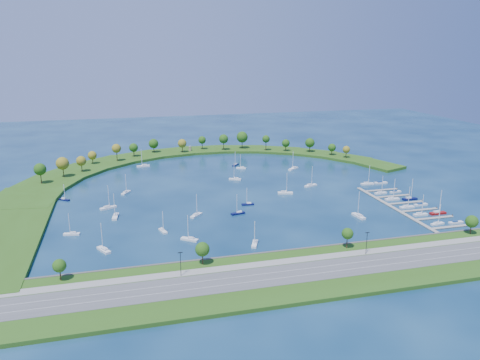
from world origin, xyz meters
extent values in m
plane|color=#072543|center=(0.00, 0.00, 0.00)|extent=(700.00, 700.00, 0.00)
cube|color=#2D5215|center=(0.00, -124.00, 0.80)|extent=(420.00, 42.00, 1.60)
cube|color=#474442|center=(0.00, -102.50, 0.90)|extent=(420.00, 1.20, 1.80)
cube|color=#515154|center=(0.00, -124.00, 1.66)|extent=(420.00, 16.00, 0.12)
cube|color=gray|center=(0.00, -113.00, 1.66)|extent=(420.00, 5.00, 0.12)
cube|color=silver|center=(0.00, -126.50, 1.73)|extent=(420.00, 0.15, 0.02)
cube|color=silver|center=(0.00, -121.50, 1.73)|extent=(420.00, 0.15, 0.02)
cylinder|color=#382314|center=(-95.00, -107.00, 4.05)|extent=(0.56, 0.56, 4.90)
sphere|color=#1D4711|center=(-95.00, -107.00, 7.54)|extent=(5.20, 5.20, 5.20)
cylinder|color=#382314|center=(-40.00, -107.00, 4.22)|extent=(0.56, 0.56, 5.25)
sphere|color=#1D4711|center=(-40.00, -107.00, 8.05)|extent=(6.00, 6.00, 6.00)
cylinder|color=#382314|center=(25.00, -107.00, 4.40)|extent=(0.56, 0.56, 5.60)
sphere|color=#1D4711|center=(25.00, -107.00, 8.24)|extent=(5.20, 5.20, 5.20)
cylinder|color=#382314|center=(90.00, -107.00, 4.05)|extent=(0.56, 0.56, 4.90)
sphere|color=#1D4711|center=(90.00, -107.00, 7.70)|extent=(6.00, 6.00, 6.00)
cylinder|color=black|center=(-50.00, -115.00, 6.60)|extent=(0.24, 0.24, 10.00)
cylinder|color=black|center=(30.00, -115.00, 6.60)|extent=(0.24, 0.24, 10.00)
cube|color=#2D5215|center=(-126.75, 7.81, 1.00)|extent=(43.73, 48.72, 2.00)
cube|color=#2D5215|center=(-118.83, 37.57, 1.00)|extent=(50.23, 54.30, 2.00)
cube|color=#2D5215|center=(-104.03, 64.58, 1.00)|extent=(54.07, 56.09, 2.00)
cube|color=#2D5215|center=(-83.21, 87.27, 1.00)|extent=(55.20, 54.07, 2.00)
cube|color=#2D5215|center=(-57.57, 104.32, 1.00)|extent=(53.65, 48.47, 2.00)
cube|color=#2D5215|center=(-28.60, 114.76, 1.00)|extent=(49.62, 39.75, 2.00)
cube|color=#2D5215|center=(2.03, 117.98, 1.00)|extent=(44.32, 29.96, 2.00)
cube|color=#2D5215|center=(32.54, 113.79, 1.00)|extent=(49.49, 38.05, 2.00)
cube|color=#2D5215|center=(61.17, 102.44, 1.00)|extent=(51.13, 44.12, 2.00)
cube|color=#2D5215|center=(86.25, 84.58, 1.00)|extent=(49.19, 47.96, 2.00)
cube|color=#2D5215|center=(106.34, 61.24, 1.00)|extent=(43.90, 49.49, 2.00)
cube|color=#2D5215|center=(120.28, 33.78, 1.00)|extent=(35.67, 48.74, 2.00)
cube|color=#2D5215|center=(-126.75, -47.59, 0.95)|extent=(36.00, 130.81, 1.90)
cylinder|color=#382314|center=(-121.64, 36.41, 6.06)|extent=(0.56, 0.56, 8.12)
sphere|color=#1D4711|center=(-121.64, 36.41, 11.71)|extent=(7.95, 7.95, 7.95)
cylinder|color=#382314|center=(-109.16, 49.97, 5.96)|extent=(0.56, 0.56, 7.92)
sphere|color=olive|center=(-109.16, 49.97, 11.68)|extent=(8.81, 8.81, 8.81)
cylinder|color=#382314|center=(-97.87, 62.02, 5.29)|extent=(0.56, 0.56, 6.58)
sphere|color=olive|center=(-97.87, 62.02, 10.00)|extent=(7.08, 7.08, 7.08)
cylinder|color=#382314|center=(-91.43, 85.19, 4.63)|extent=(0.56, 0.56, 5.26)
sphere|color=olive|center=(-91.43, 85.19, 8.61)|extent=(6.77, 6.77, 6.77)
cylinder|color=#382314|center=(-73.19, 89.58, 6.40)|extent=(0.56, 0.56, 8.80)
sphere|color=olive|center=(-73.19, 89.58, 12.23)|extent=(7.18, 7.18, 7.18)
cylinder|color=#382314|center=(-59.72, 102.85, 5.04)|extent=(0.56, 0.56, 6.07)
sphere|color=#1D4711|center=(-59.72, 102.85, 9.52)|extent=(7.23, 7.23, 7.23)
cylinder|color=#382314|center=(-42.63, 114.95, 5.01)|extent=(0.56, 0.56, 6.02)
sphere|color=#1D4711|center=(-42.63, 114.95, 9.66)|extent=(8.21, 8.21, 8.21)
cylinder|color=#382314|center=(-18.92, 109.29, 5.16)|extent=(0.56, 0.56, 6.32)
sphere|color=olive|center=(-18.92, 109.29, 9.80)|extent=(7.42, 7.42, 7.42)
cylinder|color=#382314|center=(-0.28, 117.23, 5.50)|extent=(0.56, 0.56, 7.01)
sphere|color=#1D4711|center=(-0.28, 117.23, 10.35)|extent=(6.73, 6.73, 6.73)
cylinder|color=#382314|center=(17.37, 109.47, 6.13)|extent=(0.56, 0.56, 8.26)
sphere|color=#1D4711|center=(17.37, 109.47, 11.87)|extent=(8.06, 8.06, 8.06)
cylinder|color=#382314|center=(34.85, 112.15, 6.12)|extent=(0.56, 0.56, 8.25)
sphere|color=#1D4711|center=(34.85, 112.15, 12.23)|extent=(9.90, 9.90, 9.90)
cylinder|color=#382314|center=(52.60, 98.44, 6.43)|extent=(0.56, 0.56, 8.87)
sphere|color=#1D4711|center=(52.60, 98.44, 12.19)|extent=(6.60, 6.60, 6.60)
cylinder|color=#382314|center=(68.44, 91.71, 4.82)|extent=(0.56, 0.56, 5.63)
sphere|color=#1D4711|center=(68.44, 91.71, 9.00)|extent=(6.86, 6.86, 6.86)
cylinder|color=#382314|center=(87.18, 83.24, 5.20)|extent=(0.56, 0.56, 6.39)
sphere|color=#1D4711|center=(87.18, 83.24, 10.01)|extent=(8.09, 8.09, 8.09)
cylinder|color=#382314|center=(100.20, 67.06, 4.56)|extent=(0.56, 0.56, 5.12)
sphere|color=#1D4711|center=(100.20, 67.06, 8.43)|extent=(6.55, 6.55, 6.55)
cylinder|color=#382314|center=(106.93, 54.72, 4.85)|extent=(0.56, 0.56, 5.70)
sphere|color=olive|center=(106.93, 54.72, 8.89)|extent=(5.95, 5.95, 5.95)
cylinder|color=gray|center=(-11.58, 113.81, 3.88)|extent=(2.20, 2.20, 3.76)
cylinder|color=gray|center=(-11.58, 113.81, 5.91)|extent=(2.60, 2.60, 0.30)
cube|color=gray|center=(78.00, -61.00, 0.35)|extent=(2.20, 82.00, 0.40)
cube|color=gray|center=(90.10, -94.00, 0.35)|extent=(22.00, 2.00, 0.40)
cylinder|color=#382314|center=(101.00, -94.00, 0.60)|extent=(0.36, 0.36, 1.60)
cube|color=gray|center=(90.10, -80.80, 0.35)|extent=(22.00, 2.00, 0.40)
cylinder|color=#382314|center=(101.00, -80.80, 0.60)|extent=(0.36, 0.36, 1.60)
cube|color=gray|center=(90.10, -67.60, 0.35)|extent=(22.00, 2.00, 0.40)
cylinder|color=#382314|center=(101.00, -67.60, 0.60)|extent=(0.36, 0.36, 1.60)
cube|color=gray|center=(90.10, -54.40, 0.35)|extent=(22.00, 2.00, 0.40)
cylinder|color=#382314|center=(101.00, -54.40, 0.60)|extent=(0.36, 0.36, 1.60)
cube|color=gray|center=(90.10, -41.20, 0.35)|extent=(22.00, 2.00, 0.40)
cylinder|color=#382314|center=(101.00, -41.20, 0.60)|extent=(0.36, 0.36, 1.60)
cube|color=gray|center=(90.10, -28.00, 0.35)|extent=(22.00, 2.00, 0.40)
cylinder|color=#382314|center=(101.00, -28.00, 0.60)|extent=(0.36, 0.36, 1.60)
cube|color=white|center=(54.68, 36.95, 0.59)|extent=(9.49, 7.98, 1.17)
cube|color=silver|center=(55.47, 37.53, 1.58)|extent=(3.89, 3.56, 0.82)
cylinder|color=silver|center=(54.05, 36.49, 7.76)|extent=(0.32, 0.32, 13.18)
cube|color=white|center=(-54.14, 73.46, 0.58)|extent=(9.94, 3.99, 1.16)
cube|color=silver|center=(-53.19, 73.59, 1.56)|extent=(3.61, 2.33, 0.81)
cylinder|color=silver|center=(-54.91, 73.36, 7.68)|extent=(0.32, 0.32, 13.04)
cube|color=#0A0D3E|center=(-104.30, 1.59, 0.41)|extent=(6.65, 5.69, 0.83)
cube|color=silver|center=(-104.85, 2.00, 1.12)|extent=(2.74, 2.53, 0.58)
cylinder|color=silver|center=(-103.87, 1.25, 5.47)|extent=(0.32, 0.32, 9.30)
cube|color=white|center=(27.97, -19.24, 0.56)|extent=(9.67, 4.84, 1.12)
cube|color=silver|center=(27.07, -19.00, 1.51)|extent=(3.61, 2.58, 0.78)
cylinder|color=silver|center=(28.69, -19.42, 7.41)|extent=(0.32, 0.32, 12.58)
cube|color=white|center=(-74.81, -36.51, 0.56)|extent=(3.76, 9.63, 1.13)
cube|color=silver|center=(-74.70, -35.58, 1.52)|extent=(2.23, 3.48, 0.79)
cylinder|color=silver|center=(-74.91, -37.26, 7.46)|extent=(0.32, 0.32, 12.67)
cube|color=#0A0D3E|center=(-0.54, -34.23, 0.43)|extent=(7.31, 2.49, 0.86)
cube|color=silver|center=(0.17, -34.28, 1.16)|extent=(2.60, 1.57, 0.60)
cylinder|color=silver|center=(-1.12, -34.19, 5.71)|extent=(0.32, 0.32, 9.70)
cube|color=#0A0D3E|center=(-9.91, -47.85, 0.47)|extent=(8.07, 3.57, 0.94)
cube|color=silver|center=(-9.14, -47.71, 1.26)|extent=(2.96, 2.00, 0.66)
cylinder|color=silver|center=(-10.52, -47.97, 6.20)|extent=(0.32, 0.32, 10.54)
cube|color=white|center=(5.30, 19.88, 0.50)|extent=(8.59, 5.66, 1.01)
cube|color=silver|center=(6.06, 19.52, 1.36)|extent=(3.35, 2.72, 0.70)
cylinder|color=silver|center=(4.69, 20.16, 6.67)|extent=(0.32, 0.32, 11.32)
cube|color=white|center=(49.81, -8.01, 0.55)|extent=(9.46, 5.60, 1.10)
cube|color=silver|center=(48.95, -8.33, 1.48)|extent=(3.63, 2.80, 0.77)
cylinder|color=silver|center=(50.50, -7.76, 7.27)|extent=(0.32, 0.32, 12.34)
cube|color=white|center=(-12.69, -90.00, 0.49)|extent=(5.20, 8.39, 0.98)
cube|color=silver|center=(-12.38, -89.25, 1.32)|extent=(2.56, 3.24, 0.68)
cylinder|color=silver|center=(-12.94, -90.60, 6.46)|extent=(0.32, 0.32, 10.98)
cube|color=white|center=(-32.51, -45.35, 0.50)|extent=(7.54, 7.61, 1.00)
cube|color=silver|center=(-33.09, -45.94, 1.36)|extent=(3.22, 3.24, 0.70)
cylinder|color=silver|center=(-32.04, -44.87, 6.65)|extent=(0.32, 0.32, 11.29)
cube|color=white|center=(-52.08, -63.21, 0.44)|extent=(4.06, 7.66, 0.89)
cube|color=silver|center=(-52.29, -62.50, 1.20)|extent=(2.11, 2.89, 0.62)
cylinder|color=silver|center=(-51.92, -63.78, 5.87)|extent=(0.32, 0.32, 9.96)
cube|color=white|center=(51.65, -68.81, 0.57)|extent=(3.82, 9.80, 1.15)
cube|color=silver|center=(51.76, -69.76, 1.55)|extent=(2.27, 3.54, 0.80)
cylinder|color=silver|center=(51.55, -68.06, 7.59)|extent=(0.32, 0.32, 12.89)
cube|color=white|center=(-79.90, -79.66, 0.54)|extent=(6.54, 9.11, 1.08)
cube|color=silver|center=(-79.47, -80.45, 1.46)|extent=(3.06, 3.61, 0.76)
cylinder|color=silver|center=(-80.25, -79.03, 7.16)|extent=(0.32, 0.32, 12.16)
cube|color=#0A0D3E|center=(15.65, 59.76, 0.46)|extent=(6.50, 7.19, 0.91)
cube|color=silver|center=(16.14, 60.34, 1.23)|extent=(2.85, 2.99, 0.64)
cylinder|color=silver|center=(15.26, 59.30, 6.04)|extent=(0.32, 0.32, 10.25)
cube|color=white|center=(-95.43, -56.13, 0.46)|extent=(7.90, 3.40, 0.92)
cube|color=silver|center=(-94.68, -56.26, 1.24)|extent=(2.89, 1.93, 0.64)
cylinder|color=silver|center=(-96.04, -56.03, 6.08)|extent=(0.32, 0.32, 10.33)
cube|color=white|center=(-78.72, -20.70, 0.56)|extent=(9.48, 6.27, 1.11)
cube|color=silver|center=(-79.56, -21.09, 1.50)|extent=(3.70, 3.02, 0.78)
cylinder|color=silver|center=(-78.05, -20.39, 7.36)|extent=(0.32, 0.32, 12.50)
cube|color=white|center=(-40.96, -77.24, 0.51)|extent=(8.25, 7.10, 1.03)
cube|color=silver|center=(-40.28, -77.76, 1.39)|extent=(3.40, 3.15, 0.72)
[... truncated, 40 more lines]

